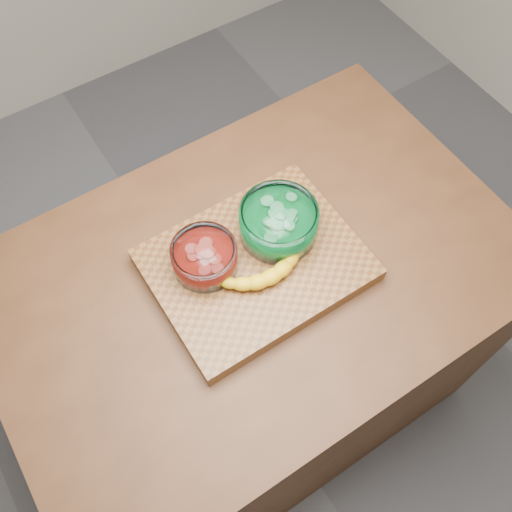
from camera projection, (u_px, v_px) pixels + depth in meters
ground at (256, 388)px, 2.06m from camera, size 3.50×3.50×0.00m
counter at (256, 342)px, 1.67m from camera, size 1.20×0.80×0.90m
cutting_board at (256, 265)px, 1.26m from camera, size 0.45×0.35×0.04m
bowl_red at (205, 257)px, 1.21m from camera, size 0.14×0.14×0.07m
bowl_green at (278, 223)px, 1.24m from camera, size 0.17×0.17×0.08m
banana at (264, 266)px, 1.21m from camera, size 0.26×0.12×0.04m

